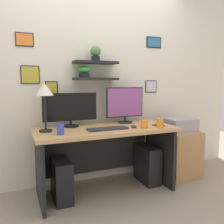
% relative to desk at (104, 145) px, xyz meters
% --- Properties ---
extents(ground_plane, '(8.00, 8.00, 0.00)m').
position_rel_desk_xyz_m(ground_plane, '(0.00, -0.05, -0.54)').
color(ground_plane, gray).
extents(back_wall_assembly, '(4.40, 0.24, 2.70)m').
position_rel_desk_xyz_m(back_wall_assembly, '(-0.00, 0.38, 0.81)').
color(back_wall_assembly, silver).
rests_on(back_wall_assembly, ground).
extents(desk, '(1.58, 0.68, 0.75)m').
position_rel_desk_xyz_m(desk, '(0.00, 0.00, 0.00)').
color(desk, tan).
rests_on(desk, ground).
extents(monitor_left, '(0.62, 0.18, 0.39)m').
position_rel_desk_xyz_m(monitor_left, '(-0.35, 0.16, 0.42)').
color(monitor_left, black).
rests_on(monitor_left, desk).
extents(monitor_right, '(0.49, 0.18, 0.44)m').
position_rel_desk_xyz_m(monitor_right, '(0.35, 0.16, 0.45)').
color(monitor_right, black).
rests_on(monitor_right, desk).
extents(keyboard, '(0.44, 0.14, 0.02)m').
position_rel_desk_xyz_m(keyboard, '(-0.02, -0.16, 0.22)').
color(keyboard, '#2D2D33').
rests_on(keyboard, desk).
extents(computer_mouse, '(0.06, 0.09, 0.03)m').
position_rel_desk_xyz_m(computer_mouse, '(0.29, -0.18, 0.23)').
color(computer_mouse, '#2D2D33').
rests_on(computer_mouse, desk).
extents(desk_lamp, '(0.18, 0.18, 0.50)m').
position_rel_desk_xyz_m(desk_lamp, '(-0.65, -0.02, 0.61)').
color(desk_lamp, black).
rests_on(desk_lamp, desk).
extents(cell_phone, '(0.11, 0.16, 0.01)m').
position_rel_desk_xyz_m(cell_phone, '(0.62, -0.19, 0.22)').
color(cell_phone, black).
rests_on(cell_phone, desk).
extents(coffee_mug, '(0.08, 0.08, 0.09)m').
position_rel_desk_xyz_m(coffee_mug, '(0.39, -0.25, 0.26)').
color(coffee_mug, orange).
rests_on(coffee_mug, desk).
extents(pen_cup, '(0.07, 0.07, 0.10)m').
position_rel_desk_xyz_m(pen_cup, '(-0.53, -0.22, 0.26)').
color(pen_cup, blue).
rests_on(pen_cup, desk).
extents(water_cup, '(0.07, 0.07, 0.11)m').
position_rel_desk_xyz_m(water_cup, '(0.55, -0.32, 0.27)').
color(water_cup, orange).
rests_on(water_cup, desk).
extents(drawer_cabinet, '(0.44, 0.50, 0.61)m').
position_rel_desk_xyz_m(drawer_cabinet, '(1.09, 0.03, -0.23)').
color(drawer_cabinet, tan).
rests_on(drawer_cabinet, ground).
extents(printer, '(0.38, 0.34, 0.17)m').
position_rel_desk_xyz_m(printer, '(1.09, 0.03, 0.16)').
color(printer, '#9E9EA3').
rests_on(printer, drawer_cabinet).
extents(computer_tower_left, '(0.18, 0.40, 0.44)m').
position_rel_desk_xyz_m(computer_tower_left, '(-0.51, -0.06, -0.32)').
color(computer_tower_left, black).
rests_on(computer_tower_left, ground).
extents(computer_tower_right, '(0.18, 0.40, 0.46)m').
position_rel_desk_xyz_m(computer_tower_right, '(0.58, -0.00, -0.31)').
color(computer_tower_right, black).
rests_on(computer_tower_right, ground).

